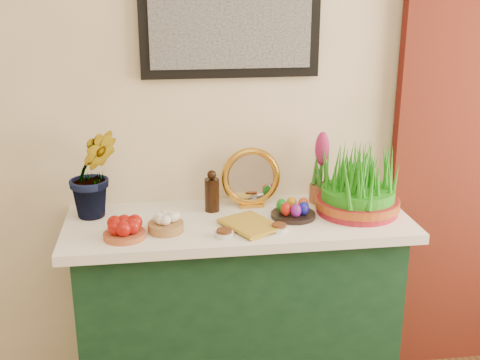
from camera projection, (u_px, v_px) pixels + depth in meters
The scene contains 13 objects.
sideboard at pixel (238, 318), 2.60m from camera, with size 1.30×0.45×0.85m, color #163E22.
tablecloth at pixel (238, 223), 2.46m from camera, with size 1.40×0.55×0.04m, color white.
hyacinth_green at pixel (93, 159), 2.41m from camera, with size 0.24×0.21×0.49m, color #2A731D.
apple_bowl at pixel (124, 230), 2.26m from camera, with size 0.18×0.18×0.08m.
garlic_basket at pixel (166, 224), 2.32m from camera, with size 0.16×0.16×0.08m.
vinegar_cruet at pixel (212, 193), 2.51m from camera, with size 0.06×0.06×0.18m.
mirror at pixel (251, 178), 2.56m from camera, with size 0.26×0.08×0.26m.
book at pixel (233, 229), 2.31m from camera, with size 0.15×0.22×0.03m, color #B68E23.
spice_dish_left at pixel (224, 233), 2.27m from camera, with size 0.07×0.07×0.03m.
spice_dish_right at pixel (279, 228), 2.33m from camera, with size 0.07×0.07×0.03m.
egg_plate at pixel (293, 211), 2.46m from camera, with size 0.24×0.24×0.08m.
hyacinth_pink at pixel (321, 171), 2.60m from camera, with size 0.10×0.10×0.32m.
wheatgrass_sabzeh at pixel (358, 184), 2.48m from camera, with size 0.35×0.35×0.29m.
Camera 1 is at (-0.24, -0.26, 1.80)m, focal length 45.00 mm.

